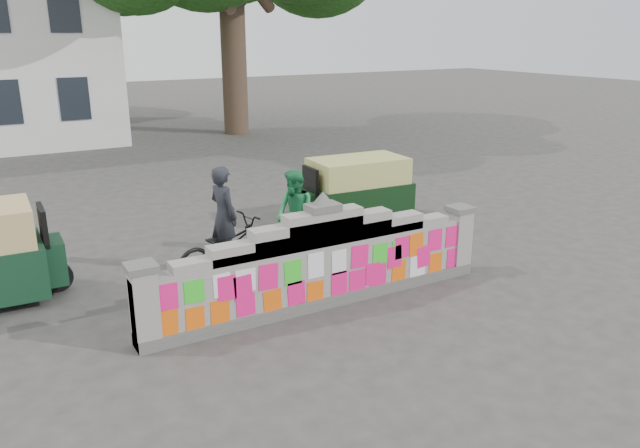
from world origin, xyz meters
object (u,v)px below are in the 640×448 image
Objects in this scene: cyclist_bike at (225,247)px; rickshaw_right at (355,190)px; cyclist_rider at (224,228)px; pedestrian at (295,214)px.

rickshaw_right is (4.02, 1.63, 0.27)m from cyclist_bike.
rickshaw_right is at bearing -80.73° from cyclist_rider.
rickshaw_right is (4.02, 1.63, -0.12)m from cyclist_rider.
cyclist_bike is 1.16× the size of pedestrian.
cyclist_rider is at bearing 25.54° from rickshaw_right.
cyclist_rider is 1.03× the size of pedestrian.
pedestrian reaches higher than rickshaw_right.
cyclist_bike is 0.73× the size of rickshaw_right.
pedestrian is at bearing 33.79° from rickshaw_right.
rickshaw_right is at bearing -80.73° from cyclist_bike.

